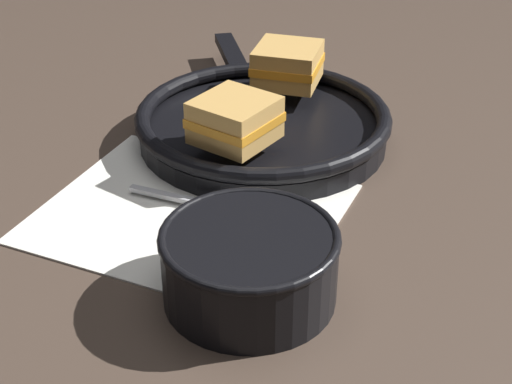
{
  "coord_description": "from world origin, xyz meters",
  "views": [
    {
      "loc": [
        0.32,
        -0.55,
        0.43
      ],
      "look_at": [
        0.01,
        0.01,
        0.04
      ],
      "focal_mm": 55.0,
      "sensor_mm": 36.0,
      "label": 1
    }
  ],
  "objects_px": {
    "soup_bowl": "(250,261)",
    "spoon": "(222,210)",
    "sandwich_near_right": "(288,64)",
    "sandwich_near_left": "(235,120)",
    "skillet": "(263,124)"
  },
  "relations": [
    {
      "from": "soup_bowl",
      "to": "spoon",
      "type": "height_order",
      "value": "soup_bowl"
    },
    {
      "from": "sandwich_near_right",
      "to": "sandwich_near_left",
      "type": "bearing_deg",
      "value": -82.47
    },
    {
      "from": "soup_bowl",
      "to": "sandwich_near_left",
      "type": "xyz_separation_m",
      "value": [
        -0.12,
        0.18,
        0.03
      ]
    },
    {
      "from": "soup_bowl",
      "to": "skillet",
      "type": "bearing_deg",
      "value": 116.56
    },
    {
      "from": "spoon",
      "to": "skillet",
      "type": "height_order",
      "value": "skillet"
    },
    {
      "from": "soup_bowl",
      "to": "sandwich_near_right",
      "type": "height_order",
      "value": "sandwich_near_right"
    },
    {
      "from": "soup_bowl",
      "to": "skillet",
      "type": "height_order",
      "value": "soup_bowl"
    },
    {
      "from": "sandwich_near_right",
      "to": "skillet",
      "type": "bearing_deg",
      "value": -83.32
    },
    {
      "from": "spoon",
      "to": "skillet",
      "type": "distance_m",
      "value": 0.17
    },
    {
      "from": "spoon",
      "to": "sandwich_near_left",
      "type": "xyz_separation_m",
      "value": [
        -0.03,
        0.08,
        0.06
      ]
    },
    {
      "from": "spoon",
      "to": "sandwich_near_left",
      "type": "distance_m",
      "value": 0.1
    },
    {
      "from": "skillet",
      "to": "sandwich_near_right",
      "type": "bearing_deg",
      "value": 96.68
    },
    {
      "from": "skillet",
      "to": "sandwich_near_left",
      "type": "relative_size",
      "value": 4.18
    },
    {
      "from": "soup_bowl",
      "to": "sandwich_near_left",
      "type": "height_order",
      "value": "sandwich_near_left"
    },
    {
      "from": "sandwich_near_left",
      "to": "soup_bowl",
      "type": "bearing_deg",
      "value": -56.32
    }
  ]
}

